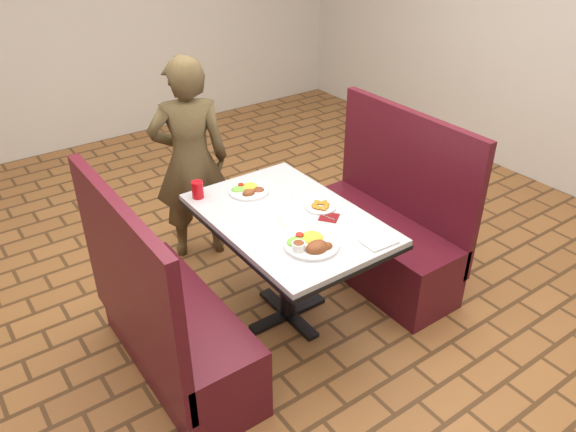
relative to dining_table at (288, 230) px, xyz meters
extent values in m
plane|color=#9C6233|center=(0.00, 0.00, -0.65)|extent=(7.00, 7.00, 0.00)
cube|color=silver|center=(0.00, 3.50, 0.75)|extent=(6.00, 0.04, 2.80)
cube|color=#BBBDC0|center=(0.00, 0.00, 0.08)|extent=(0.80, 1.20, 0.03)
cube|color=black|center=(0.00, 0.00, 0.05)|extent=(0.81, 1.21, 0.02)
cylinder|color=black|center=(0.00, 0.00, -0.30)|extent=(0.10, 0.10, 0.69)
cube|color=black|center=(0.00, 0.00, -0.64)|extent=(0.55, 0.08, 0.03)
cube|color=black|center=(0.00, 0.00, -0.64)|extent=(0.08, 0.55, 0.03)
cube|color=#55131E|center=(-0.75, 0.00, -0.43)|extent=(0.45, 1.20, 0.45)
cube|color=#55131E|center=(-0.97, 0.00, 0.05)|extent=(0.06, 1.20, 0.95)
cube|color=#55131E|center=(0.75, 0.00, -0.43)|extent=(0.45, 1.20, 0.45)
cube|color=#55131E|center=(0.97, 0.00, 0.05)|extent=(0.06, 1.20, 0.95)
imported|color=brown|center=(-0.11, 1.01, 0.09)|extent=(0.63, 0.53, 1.49)
cylinder|color=white|center=(-0.08, -0.32, 0.10)|extent=(0.30, 0.30, 0.02)
ellipsoid|color=yellow|center=(-0.05, -0.29, 0.14)|extent=(0.12, 0.12, 0.05)
ellipsoid|color=#7EB94A|center=(-0.13, -0.27, 0.13)|extent=(0.12, 0.10, 0.04)
cylinder|color=red|center=(-0.10, -0.25, 0.14)|extent=(0.04, 0.04, 0.01)
ellipsoid|color=brown|center=(-0.09, -0.39, 0.15)|extent=(0.13, 0.10, 0.07)
ellipsoid|color=brown|center=(-0.04, -0.40, 0.14)|extent=(0.07, 0.05, 0.05)
cylinder|color=white|center=(-0.17, -0.34, 0.14)|extent=(0.07, 0.07, 0.04)
cylinder|color=#652C13|center=(-0.17, -0.34, 0.16)|extent=(0.06, 0.06, 0.01)
cylinder|color=white|center=(-0.03, 0.38, 0.10)|extent=(0.25, 0.25, 0.01)
ellipsoid|color=yellow|center=(0.00, 0.41, 0.13)|extent=(0.10, 0.10, 0.05)
ellipsoid|color=#7EB94A|center=(-0.08, 0.42, 0.13)|extent=(0.10, 0.08, 0.03)
cylinder|color=red|center=(-0.05, 0.44, 0.13)|extent=(0.04, 0.04, 0.01)
ellipsoid|color=brown|center=(0.02, 0.35, 0.12)|extent=(0.07, 0.07, 0.03)
ellipsoid|color=brown|center=(-0.06, 0.34, 0.14)|extent=(0.08, 0.06, 0.05)
cylinder|color=white|center=(0.21, -0.03, 0.10)|extent=(0.19, 0.19, 0.01)
cube|color=maroon|center=(0.18, -0.15, 0.10)|extent=(0.15, 0.15, 0.00)
cube|color=silver|center=(0.17, -0.14, 0.10)|extent=(0.04, 0.12, 0.00)
cylinder|color=red|center=(-0.32, 0.50, 0.15)|extent=(0.07, 0.07, 0.11)
cube|color=white|center=(0.24, -0.51, 0.10)|extent=(0.18, 0.14, 0.01)
cube|color=silver|center=(-0.05, -0.32, 0.11)|extent=(0.06, 0.17, 0.00)
cube|color=silver|center=(-0.07, -0.40, 0.11)|extent=(0.04, 0.14, 0.00)
camera|label=1|loc=(-1.62, -2.27, 1.76)|focal=35.00mm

